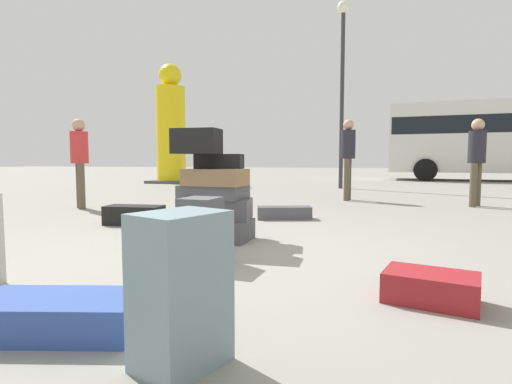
{
  "coord_description": "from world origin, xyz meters",
  "views": [
    {
      "loc": [
        1.35,
        -3.53,
        0.86
      ],
      "look_at": [
        -0.12,
        2.31,
        0.38
      ],
      "focal_mm": 28.26,
      "sensor_mm": 36.0,
      "label": 1
    }
  ],
  "objects_px": {
    "suitcase_maroon_right_side": "(431,287)",
    "person_passerby_in_red": "(80,155)",
    "lamp_post": "(343,65)",
    "suitcase_tower": "(214,195)",
    "suitcase_navy_left_side": "(58,315)",
    "parked_bus": "(495,136)",
    "suitcase_slate_upright_blue": "(181,290)",
    "person_bearded_onlooker": "(348,152)",
    "person_tourist_with_camera": "(477,154)",
    "suitcase_charcoal_foreground_far": "(284,213)",
    "suitcase_black_white_trunk": "(134,215)",
    "suitcase_charcoal_foreground_near": "(201,230)",
    "yellow_dummy_statue": "(171,130)"
  },
  "relations": [
    {
      "from": "lamp_post",
      "to": "suitcase_charcoal_foreground_far",
      "type": "bearing_deg",
      "value": -94.59
    },
    {
      "from": "suitcase_maroon_right_side",
      "to": "person_passerby_in_red",
      "type": "xyz_separation_m",
      "value": [
        -5.18,
        3.54,
        0.85
      ]
    },
    {
      "from": "suitcase_tower",
      "to": "suitcase_navy_left_side",
      "type": "height_order",
      "value": "suitcase_tower"
    },
    {
      "from": "suitcase_tower",
      "to": "suitcase_black_white_trunk",
      "type": "height_order",
      "value": "suitcase_tower"
    },
    {
      "from": "suitcase_tower",
      "to": "suitcase_charcoal_foreground_far",
      "type": "relative_size",
      "value": 1.51
    },
    {
      "from": "suitcase_tower",
      "to": "person_bearded_onlooker",
      "type": "relative_size",
      "value": 0.69
    },
    {
      "from": "suitcase_slate_upright_blue",
      "to": "suitcase_charcoal_foreground_far",
      "type": "bearing_deg",
      "value": 117.52
    },
    {
      "from": "suitcase_slate_upright_blue",
      "to": "yellow_dummy_statue",
      "type": "distance_m",
      "value": 13.79
    },
    {
      "from": "suitcase_charcoal_foreground_near",
      "to": "parked_bus",
      "type": "relative_size",
      "value": 0.07
    },
    {
      "from": "suitcase_charcoal_foreground_far",
      "to": "yellow_dummy_statue",
      "type": "distance_m",
      "value": 10.05
    },
    {
      "from": "suitcase_slate_upright_blue",
      "to": "person_bearded_onlooker",
      "type": "height_order",
      "value": "person_bearded_onlooker"
    },
    {
      "from": "suitcase_black_white_trunk",
      "to": "suitcase_maroon_right_side",
      "type": "relative_size",
      "value": 1.42
    },
    {
      "from": "suitcase_black_white_trunk",
      "to": "parked_bus",
      "type": "relative_size",
      "value": 0.09
    },
    {
      "from": "suitcase_navy_left_side",
      "to": "parked_bus",
      "type": "bearing_deg",
      "value": 54.8
    },
    {
      "from": "suitcase_charcoal_foreground_near",
      "to": "suitcase_tower",
      "type": "bearing_deg",
      "value": 109.13
    },
    {
      "from": "person_bearded_onlooker",
      "to": "lamp_post",
      "type": "relative_size",
      "value": 0.31
    },
    {
      "from": "suitcase_navy_left_side",
      "to": "lamp_post",
      "type": "distance_m",
      "value": 11.3
    },
    {
      "from": "suitcase_black_white_trunk",
      "to": "suitcase_maroon_right_side",
      "type": "height_order",
      "value": "suitcase_black_white_trunk"
    },
    {
      "from": "suitcase_slate_upright_blue",
      "to": "person_bearded_onlooker",
      "type": "bearing_deg",
      "value": 109.23
    },
    {
      "from": "suitcase_maroon_right_side",
      "to": "person_passerby_in_red",
      "type": "height_order",
      "value": "person_passerby_in_red"
    },
    {
      "from": "suitcase_navy_left_side",
      "to": "parked_bus",
      "type": "relative_size",
      "value": 0.09
    },
    {
      "from": "suitcase_charcoal_foreground_far",
      "to": "person_tourist_with_camera",
      "type": "height_order",
      "value": "person_tourist_with_camera"
    },
    {
      "from": "suitcase_maroon_right_side",
      "to": "parked_bus",
      "type": "bearing_deg",
      "value": 87.89
    },
    {
      "from": "yellow_dummy_statue",
      "to": "parked_bus",
      "type": "relative_size",
      "value": 0.52
    },
    {
      "from": "suitcase_slate_upright_blue",
      "to": "person_tourist_with_camera",
      "type": "height_order",
      "value": "person_tourist_with_camera"
    },
    {
      "from": "suitcase_slate_upright_blue",
      "to": "lamp_post",
      "type": "distance_m",
      "value": 11.34
    },
    {
      "from": "suitcase_maroon_right_side",
      "to": "parked_bus",
      "type": "xyz_separation_m",
      "value": [
        4.94,
        15.72,
        1.74
      ]
    },
    {
      "from": "suitcase_black_white_trunk",
      "to": "suitcase_charcoal_foreground_far",
      "type": "bearing_deg",
      "value": 24.84
    },
    {
      "from": "suitcase_charcoal_foreground_far",
      "to": "suitcase_navy_left_side",
      "type": "height_order",
      "value": "suitcase_charcoal_foreground_far"
    },
    {
      "from": "suitcase_slate_upright_blue",
      "to": "lamp_post",
      "type": "bearing_deg",
      "value": 112.04
    },
    {
      "from": "suitcase_charcoal_foreground_near",
      "to": "yellow_dummy_statue",
      "type": "relative_size",
      "value": 0.13
    },
    {
      "from": "lamp_post",
      "to": "suitcase_tower",
      "type": "bearing_deg",
      "value": -96.87
    },
    {
      "from": "parked_bus",
      "to": "lamp_post",
      "type": "relative_size",
      "value": 1.52
    },
    {
      "from": "suitcase_navy_left_side",
      "to": "suitcase_tower",
      "type": "bearing_deg",
      "value": 78.5
    },
    {
      "from": "suitcase_navy_left_side",
      "to": "person_passerby_in_red",
      "type": "relative_size",
      "value": 0.5
    },
    {
      "from": "suitcase_charcoal_foreground_far",
      "to": "suitcase_navy_left_side",
      "type": "distance_m",
      "value": 4.11
    },
    {
      "from": "suitcase_black_white_trunk",
      "to": "person_passerby_in_red",
      "type": "bearing_deg",
      "value": 140.05
    },
    {
      "from": "suitcase_tower",
      "to": "parked_bus",
      "type": "height_order",
      "value": "parked_bus"
    },
    {
      "from": "person_tourist_with_camera",
      "to": "suitcase_slate_upright_blue",
      "type": "bearing_deg",
      "value": 10.05
    },
    {
      "from": "suitcase_maroon_right_side",
      "to": "suitcase_navy_left_side",
      "type": "relative_size",
      "value": 0.67
    },
    {
      "from": "suitcase_charcoal_foreground_near",
      "to": "yellow_dummy_statue",
      "type": "bearing_deg",
      "value": 122.73
    },
    {
      "from": "person_tourist_with_camera",
      "to": "person_passerby_in_red",
      "type": "relative_size",
      "value": 1.02
    },
    {
      "from": "person_bearded_onlooker",
      "to": "suitcase_navy_left_side",
      "type": "bearing_deg",
      "value": -1.6
    },
    {
      "from": "suitcase_black_white_trunk",
      "to": "suitcase_charcoal_foreground_far",
      "type": "distance_m",
      "value": 2.09
    },
    {
      "from": "lamp_post",
      "to": "suitcase_slate_upright_blue",
      "type": "bearing_deg",
      "value": -91.08
    },
    {
      "from": "suitcase_black_white_trunk",
      "to": "person_tourist_with_camera",
      "type": "distance_m",
      "value": 6.07
    },
    {
      "from": "suitcase_slate_upright_blue",
      "to": "lamp_post",
      "type": "height_order",
      "value": "lamp_post"
    },
    {
      "from": "suitcase_slate_upright_blue",
      "to": "suitcase_maroon_right_side",
      "type": "bearing_deg",
      "value": 66.2
    },
    {
      "from": "suitcase_charcoal_foreground_near",
      "to": "yellow_dummy_statue",
      "type": "xyz_separation_m",
      "value": [
        -5.47,
        10.67,
        1.67
      ]
    },
    {
      "from": "person_tourist_with_camera",
      "to": "suitcase_charcoal_foreground_far",
      "type": "bearing_deg",
      "value": -19.56
    }
  ]
}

